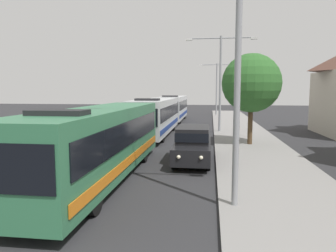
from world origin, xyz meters
name	(u,v)px	position (x,y,z in m)	size (l,w,h in m)	color
bus_lead	(101,140)	(-1.30, 10.19, 1.69)	(2.58, 12.42, 3.21)	#33724C
bus_second_in_line	(156,115)	(-1.30, 23.58, 1.69)	(2.58, 11.55, 3.21)	silver
bus_middle	(174,107)	(-1.30, 36.42, 1.69)	(2.58, 11.10, 3.21)	silver
white_suv	(193,143)	(2.40, 13.92, 1.03)	(1.86, 5.00, 1.90)	black
streetlamp_near	(239,34)	(4.10, 7.45, 5.48)	(6.25, 0.28, 8.73)	gray
streetlamp_mid	(220,73)	(4.10, 25.98, 5.29)	(6.17, 0.28, 8.37)	gray
streetlamp_far	(217,83)	(4.10, 44.51, 4.80)	(5.39, 0.28, 7.56)	gray
roadside_tree	(251,83)	(5.97, 19.32, 4.27)	(3.94, 3.94, 6.11)	#4C3823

